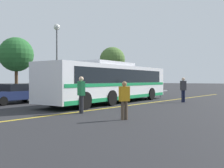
{
  "coord_description": "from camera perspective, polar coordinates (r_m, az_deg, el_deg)",
  "views": [
    {
      "loc": [
        -15.78,
        -12.51,
        1.66
      ],
      "look_at": [
        -1.07,
        -0.34,
        1.36
      ],
      "focal_mm": 42.0,
      "sensor_mm": 36.0,
      "label": 1
    }
  ],
  "objects": [
    {
      "name": "parked_car_3",
      "position": [
        27.88,
        2.12,
        -1.03
      ],
      "size": [
        4.03,
        2.04,
        1.42
      ],
      "rotation": [
        0.0,
        0.0,
        1.57
      ],
      "color": "black",
      "rests_on": "ground_plane"
    },
    {
      "name": "street_lamp",
      "position": [
        25.84,
        -11.93,
        9.1
      ],
      "size": [
        0.58,
        0.58,
        7.0
      ],
      "color": "#59595E",
      "rests_on": "ground_plane"
    },
    {
      "name": "curb_strip",
      "position": [
        23.7,
        -11.92,
        -2.96
      ],
      "size": [
        40.68,
        0.36,
        0.15
      ],
      "primitive_type": "cube",
      "color": "#99999E",
      "rests_on": "ground_plane"
    },
    {
      "name": "tree_1",
      "position": [
        24.96,
        -20.14,
        6.02
      ],
      "size": [
        3.05,
        3.05,
        5.46
      ],
      "color": "#513823",
      "rests_on": "ground_plane"
    },
    {
      "name": "tree_0",
      "position": [
        33.27,
        0.08,
        5.26
      ],
      "size": [
        3.23,
        3.23,
        5.83
      ],
      "color": "#513823",
      "rests_on": "ground_plane"
    },
    {
      "name": "pedestrian_1",
      "position": [
        20.06,
        15.25,
        -0.86
      ],
      "size": [
        0.47,
        0.37,
        1.84
      ],
      "rotation": [
        0.0,
        0.0,
        5.86
      ],
      "color": "#191E38",
      "rests_on": "ground_plane"
    },
    {
      "name": "parked_car_2",
      "position": [
        24.08,
        -6.15,
        -1.38
      ],
      "size": [
        4.33,
        1.94,
        1.37
      ],
      "rotation": [
        0.0,
        0.0,
        1.62
      ],
      "color": "olive",
      "rests_on": "ground_plane"
    },
    {
      "name": "pedestrian_0",
      "position": [
        13.1,
        -6.72,
        -1.78
      ],
      "size": [
        0.32,
        0.46,
        1.83
      ],
      "rotation": [
        0.0,
        0.0,
        4.45
      ],
      "color": "#2D2D33",
      "rests_on": "ground_plane"
    },
    {
      "name": "ground_plane",
      "position": [
        20.21,
        1.18,
        -3.82
      ],
      "size": [
        220.0,
        220.0,
        0.0
      ],
      "primitive_type": "plane",
      "color": "#262628"
    },
    {
      "name": "bus_stop_sign",
      "position": [
        25.47,
        10.53,
        0.79
      ],
      "size": [
        0.07,
        0.4,
        2.58
      ],
      "rotation": [
        0.0,
        0.0,
        -1.48
      ],
      "color": "#59595E",
      "rests_on": "ground_plane"
    },
    {
      "name": "parked_car_1",
      "position": [
        19.72,
        -20.35,
        -1.94
      ],
      "size": [
        4.87,
        2.24,
        1.38
      ],
      "rotation": [
        0.0,
        0.0,
        1.66
      ],
      "color": "navy",
      "rests_on": "ground_plane"
    },
    {
      "name": "lane_strip_0",
      "position": [
        17.85,
        5.47,
        -4.44
      ],
      "size": [
        32.68,
        0.2,
        0.01
      ],
      "primitive_type": "cube",
      "rotation": [
        0.0,
        0.0,
        1.57
      ],
      "color": "gold",
      "rests_on": "ground_plane"
    },
    {
      "name": "pedestrian_2",
      "position": [
        10.9,
        2.7,
        -3.09
      ],
      "size": [
        0.47,
        0.37,
        1.6
      ],
      "rotation": [
        0.0,
        0.0,
        5.88
      ],
      "color": "brown",
      "rests_on": "ground_plane"
    },
    {
      "name": "transit_bus",
      "position": [
        19.08,
        -0.02,
        0.5
      ],
      "size": [
        13.16,
        3.78,
        2.93
      ],
      "rotation": [
        0.0,
        0.0,
        -1.48
      ],
      "color": "white",
      "rests_on": "ground_plane"
    }
  ]
}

